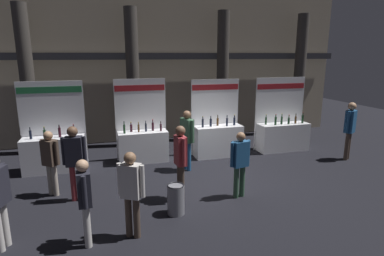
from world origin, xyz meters
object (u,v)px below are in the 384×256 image
(visitor_1, at_px, (131,188))
(visitor_0, at_px, (50,158))
(exhibitor_booth_2, at_px, (218,137))
(exhibitor_booth_3, at_px, (282,133))
(visitor_5, at_px, (180,157))
(visitor_2, at_px, (240,160))
(visitor_6, at_px, (187,135))
(exhibitor_booth_0, at_px, (54,150))
(visitor_7, at_px, (350,126))
(visitor_3, at_px, (75,157))
(trash_bin, at_px, (176,199))
(exhibitor_booth_1, at_px, (143,142))
(visitor_8, at_px, (85,196))

(visitor_1, bearing_deg, visitor_0, 156.07)
(exhibitor_booth_2, bearing_deg, exhibitor_booth_3, -0.54)
(visitor_5, bearing_deg, exhibitor_booth_2, 139.32)
(visitor_2, bearing_deg, visitor_6, -83.55)
(exhibitor_booth_2, height_order, visitor_6, exhibitor_booth_2)
(exhibitor_booth_0, relative_size, exhibitor_booth_3, 1.02)
(visitor_5, distance_m, visitor_7, 5.96)
(visitor_3, bearing_deg, exhibitor_booth_2, 33.91)
(visitor_5, xyz_separation_m, visitor_7, (5.82, 1.31, 0.08))
(visitor_5, bearing_deg, visitor_7, 96.77)
(visitor_6, bearing_deg, trash_bin, -42.48)
(exhibitor_booth_2, distance_m, visitor_0, 5.16)
(exhibitor_booth_2, distance_m, exhibitor_booth_3, 2.41)
(exhibitor_booth_1, relative_size, visitor_7, 1.39)
(exhibitor_booth_3, relative_size, visitor_0, 1.60)
(visitor_5, height_order, visitor_7, visitor_7)
(exhibitor_booth_1, height_order, visitor_7, exhibitor_booth_1)
(visitor_0, height_order, visitor_7, visitor_7)
(visitor_0, bearing_deg, trash_bin, 5.05)
(visitor_0, distance_m, visitor_3, 0.74)
(trash_bin, xyz_separation_m, visitor_6, (0.91, 2.46, 0.72))
(exhibitor_booth_0, distance_m, visitor_5, 4.15)
(trash_bin, height_order, visitor_0, visitor_0)
(trash_bin, bearing_deg, exhibitor_booth_3, 36.64)
(exhibitor_booth_0, xyz_separation_m, visitor_8, (1.02, -4.10, 0.29))
(visitor_5, relative_size, visitor_7, 0.95)
(exhibitor_booth_3, height_order, visitor_2, exhibitor_booth_3)
(visitor_6, xyz_separation_m, visitor_8, (-2.66, -3.12, -0.13))
(exhibitor_booth_1, distance_m, visitor_7, 6.53)
(exhibitor_booth_1, xyz_separation_m, trash_bin, (0.21, -3.60, -0.29))
(visitor_5, height_order, visitor_8, visitor_5)
(visitor_3, relative_size, visitor_7, 0.95)
(visitor_7, bearing_deg, visitor_0, 150.67)
(trash_bin, bearing_deg, visitor_3, 148.46)
(visitor_1, bearing_deg, visitor_6, 89.47)
(visitor_2, distance_m, visitor_5, 1.38)
(exhibitor_booth_0, xyz_separation_m, visitor_2, (4.38, -3.07, 0.30))
(exhibitor_booth_1, distance_m, trash_bin, 3.62)
(exhibitor_booth_2, height_order, visitor_1, exhibitor_booth_2)
(trash_bin, distance_m, visitor_6, 2.72)
(visitor_0, bearing_deg, visitor_6, 50.38)
(exhibitor_booth_1, height_order, visitor_0, exhibitor_booth_1)
(exhibitor_booth_3, height_order, visitor_3, exhibitor_booth_3)
(trash_bin, bearing_deg, visitor_7, 17.80)
(exhibitor_booth_1, bearing_deg, visitor_2, -60.43)
(exhibitor_booth_0, relative_size, visitor_3, 1.46)
(exhibitor_booth_3, bearing_deg, exhibitor_booth_2, 179.46)
(exhibitor_booth_2, height_order, visitor_5, exhibitor_booth_2)
(exhibitor_booth_0, height_order, visitor_3, exhibitor_booth_0)
(visitor_5, bearing_deg, visitor_0, -116.15)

